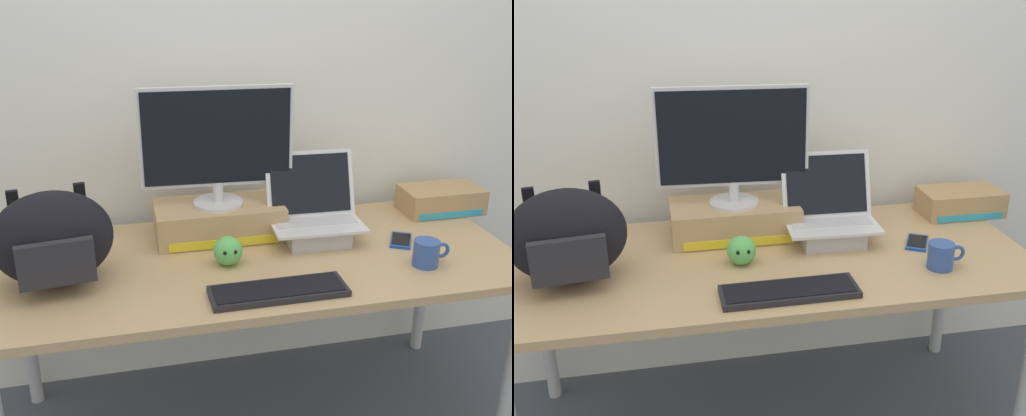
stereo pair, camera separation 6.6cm
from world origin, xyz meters
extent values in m
cube|color=silver|center=(0.00, 0.49, 1.30)|extent=(7.00, 0.10, 2.60)
cube|color=tan|center=(0.00, 0.00, 0.70)|extent=(1.80, 0.78, 0.03)
cylinder|color=#B2B2B7|center=(0.84, -0.33, 0.34)|extent=(0.05, 0.05, 0.68)
cylinder|color=#B2B2B7|center=(-0.84, 0.33, 0.34)|extent=(0.05, 0.05, 0.68)
cylinder|color=#B2B2B7|center=(0.84, 0.33, 0.34)|extent=(0.05, 0.05, 0.68)
cube|color=tan|center=(-0.09, 0.21, 0.78)|extent=(0.46, 0.24, 0.12)
cube|color=yellow|center=(-0.09, 0.08, 0.74)|extent=(0.40, 0.00, 0.03)
cylinder|color=silver|center=(-0.09, 0.21, 0.84)|extent=(0.18, 0.18, 0.01)
cylinder|color=silver|center=(-0.09, 0.21, 0.89)|extent=(0.04, 0.04, 0.07)
cube|color=silver|center=(-0.09, 0.21, 1.09)|extent=(0.54, 0.05, 0.36)
cube|color=black|center=(-0.09, 0.20, 1.09)|extent=(0.52, 0.03, 0.33)
cube|color=#ADADB2|center=(0.24, 0.08, 0.75)|extent=(0.23, 0.21, 0.07)
cube|color=silver|center=(0.24, 0.08, 0.79)|extent=(0.34, 0.25, 0.01)
cube|color=#B7B7BC|center=(0.24, 0.10, 0.79)|extent=(0.29, 0.14, 0.00)
cube|color=silver|center=(0.24, 0.16, 0.90)|extent=(0.33, 0.10, 0.23)
cube|color=black|center=(0.24, 0.16, 0.91)|extent=(0.30, 0.08, 0.20)
cube|color=black|center=(0.01, -0.27, 0.72)|extent=(0.42, 0.14, 0.02)
cube|color=black|center=(0.01, -0.27, 0.74)|extent=(0.40, 0.12, 0.00)
ellipsoid|color=black|center=(-0.65, -0.04, 0.87)|extent=(0.39, 0.25, 0.31)
cube|color=#232328|center=(-0.64, -0.16, 0.84)|extent=(0.22, 0.06, 0.14)
cube|color=black|center=(-0.77, 0.06, 0.88)|extent=(0.04, 0.02, 0.23)
cube|color=black|center=(-0.57, 0.09, 0.88)|extent=(0.04, 0.02, 0.23)
cylinder|color=#2D4C93|center=(0.54, -0.19, 0.76)|extent=(0.09, 0.09, 0.09)
torus|color=#2D4C93|center=(0.59, -0.19, 0.76)|extent=(0.06, 0.01, 0.06)
cube|color=#19479E|center=(0.54, 0.00, 0.72)|extent=(0.12, 0.15, 0.01)
cube|color=black|center=(0.54, 0.00, 0.72)|extent=(0.11, 0.12, 0.00)
sphere|color=#56B256|center=(-0.10, -0.03, 0.76)|extent=(0.10, 0.10, 0.10)
sphere|color=black|center=(-0.12, -0.08, 0.78)|extent=(0.01, 0.01, 0.01)
sphere|color=black|center=(-0.09, -0.08, 0.78)|extent=(0.01, 0.01, 0.01)
cube|color=#A88456|center=(0.83, 0.24, 0.76)|extent=(0.32, 0.18, 0.10)
cube|color=#2899BC|center=(0.83, 0.15, 0.73)|extent=(0.27, 0.00, 0.02)
camera|label=1|loc=(-0.43, -1.86, 1.65)|focal=43.18mm
camera|label=2|loc=(-0.37, -1.88, 1.65)|focal=43.18mm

